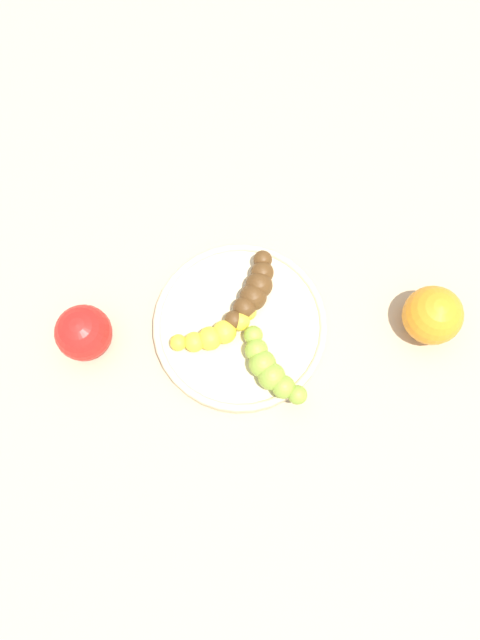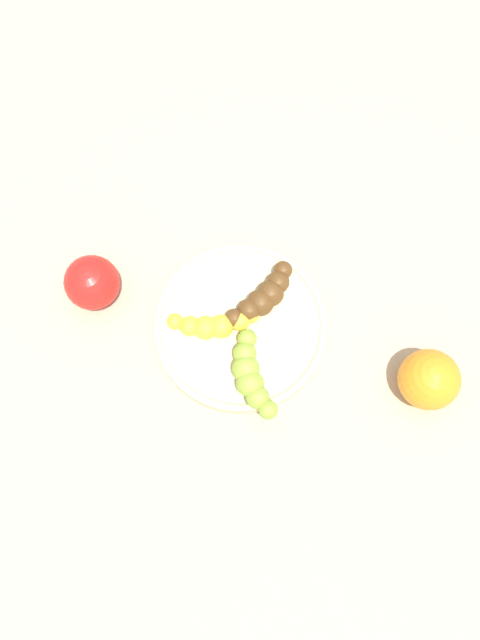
{
  "view_description": "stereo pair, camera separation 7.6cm",
  "coord_description": "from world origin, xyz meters",
  "px_view_note": "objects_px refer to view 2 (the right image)",
  "views": [
    {
      "loc": [
        0.01,
        -0.22,
        0.77
      ],
      "look_at": [
        0.0,
        0.0,
        0.04
      ],
      "focal_mm": 33.81,
      "sensor_mm": 36.0,
      "label": 1
    },
    {
      "loc": [
        0.09,
        -0.21,
        0.77
      ],
      "look_at": [
        0.0,
        0.0,
        0.04
      ],
      "focal_mm": 33.81,
      "sensor_mm": 36.0,
      "label": 2
    }
  ],
  "objects_px": {
    "fruit_bowl": "(240,326)",
    "orange_fruit": "(429,379)",
    "banana_green": "(251,375)",
    "banana_yellow": "(213,325)",
    "apple_red": "(92,283)",
    "banana_overripe": "(264,296)"
  },
  "relations": [
    {
      "from": "banana_yellow",
      "to": "banana_overripe",
      "type": "distance_m",
      "value": 0.07
    },
    {
      "from": "banana_green",
      "to": "apple_red",
      "type": "relative_size",
      "value": 1.35
    },
    {
      "from": "fruit_bowl",
      "to": "banana_yellow",
      "type": "bearing_deg",
      "value": -149.11
    },
    {
      "from": "fruit_bowl",
      "to": "banana_yellow",
      "type": "relative_size",
      "value": 2.11
    },
    {
      "from": "fruit_bowl",
      "to": "apple_red",
      "type": "bearing_deg",
      "value": -172.43
    },
    {
      "from": "banana_yellow",
      "to": "banana_green",
      "type": "bearing_deg",
      "value": 30.4
    },
    {
      "from": "apple_red",
      "to": "orange_fruit",
      "type": "relative_size",
      "value": 0.95
    },
    {
      "from": "fruit_bowl",
      "to": "apple_red",
      "type": "relative_size",
      "value": 3.15
    },
    {
      "from": "banana_green",
      "to": "orange_fruit",
      "type": "xyz_separation_m",
      "value": [
        0.2,
        0.08,
        0.0
      ]
    },
    {
      "from": "banana_yellow",
      "to": "orange_fruit",
      "type": "relative_size",
      "value": 1.41
    },
    {
      "from": "fruit_bowl",
      "to": "orange_fruit",
      "type": "relative_size",
      "value": 2.99
    },
    {
      "from": "banana_yellow",
      "to": "banana_green",
      "type": "relative_size",
      "value": 1.11
    },
    {
      "from": "fruit_bowl",
      "to": "banana_overripe",
      "type": "height_order",
      "value": "banana_overripe"
    },
    {
      "from": "banana_yellow",
      "to": "apple_red",
      "type": "height_order",
      "value": "apple_red"
    },
    {
      "from": "fruit_bowl",
      "to": "banana_green",
      "type": "xyz_separation_m",
      "value": [
        0.04,
        -0.06,
        0.02
      ]
    },
    {
      "from": "banana_yellow",
      "to": "orange_fruit",
      "type": "distance_m",
      "value": 0.28
    },
    {
      "from": "banana_overripe",
      "to": "apple_red",
      "type": "relative_size",
      "value": 1.45
    },
    {
      "from": "banana_green",
      "to": "banana_overripe",
      "type": "height_order",
      "value": "same"
    },
    {
      "from": "banana_green",
      "to": "orange_fruit",
      "type": "height_order",
      "value": "orange_fruit"
    },
    {
      "from": "fruit_bowl",
      "to": "banana_overripe",
      "type": "relative_size",
      "value": 2.17
    },
    {
      "from": "banana_overripe",
      "to": "banana_green",
      "type": "bearing_deg",
      "value": -54.54
    },
    {
      "from": "banana_green",
      "to": "orange_fruit",
      "type": "distance_m",
      "value": 0.22
    }
  ]
}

